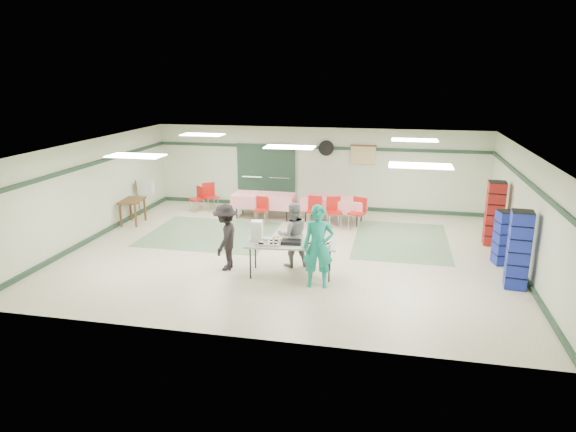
% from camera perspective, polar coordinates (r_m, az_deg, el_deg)
% --- Properties ---
extents(floor, '(11.00, 11.00, 0.00)m').
position_cam_1_polar(floor, '(13.16, 0.18, -3.97)').
color(floor, beige).
rests_on(floor, ground).
extents(ceiling, '(11.00, 11.00, 0.00)m').
position_cam_1_polar(ceiling, '(12.52, 0.19, 7.75)').
color(ceiling, white).
rests_on(ceiling, wall_back).
extents(wall_back, '(11.00, 0.00, 11.00)m').
position_cam_1_polar(wall_back, '(17.11, 3.24, 5.29)').
color(wall_back, beige).
rests_on(wall_back, floor).
extents(wall_front, '(11.00, 0.00, 11.00)m').
position_cam_1_polar(wall_front, '(8.61, -5.90, -5.33)').
color(wall_front, beige).
rests_on(wall_front, floor).
extents(wall_left, '(0.00, 9.00, 9.00)m').
position_cam_1_polar(wall_left, '(14.86, -21.09, 2.67)').
color(wall_left, beige).
rests_on(wall_left, floor).
extents(wall_right, '(0.00, 9.00, 9.00)m').
position_cam_1_polar(wall_right, '(12.88, 24.91, 0.38)').
color(wall_right, beige).
rests_on(wall_right, floor).
extents(trim_back, '(11.00, 0.06, 0.10)m').
position_cam_1_polar(trim_back, '(16.97, 3.26, 7.60)').
color(trim_back, '#1E3827').
rests_on(trim_back, wall_back).
extents(baseboard_back, '(11.00, 0.06, 0.12)m').
position_cam_1_polar(baseboard_back, '(17.36, 3.16, 1.08)').
color(baseboard_back, '#1E3827').
rests_on(baseboard_back, floor).
extents(trim_left, '(0.06, 9.00, 0.10)m').
position_cam_1_polar(trim_left, '(14.72, -21.26, 5.32)').
color(trim_left, '#1E3827').
rests_on(trim_left, wall_back).
extents(baseboard_left, '(0.06, 9.00, 0.12)m').
position_cam_1_polar(baseboard_left, '(15.17, -20.52, -2.08)').
color(baseboard_left, '#1E3827').
rests_on(baseboard_left, floor).
extents(trim_right, '(0.06, 9.00, 0.10)m').
position_cam_1_polar(trim_right, '(12.72, 25.13, 3.42)').
color(trim_right, '#1E3827').
rests_on(trim_right, wall_back).
extents(baseboard_right, '(0.06, 9.00, 0.12)m').
position_cam_1_polar(baseboard_right, '(13.24, 24.14, -5.01)').
color(baseboard_right, '#1E3827').
rests_on(baseboard_right, floor).
extents(green_patch_a, '(3.50, 3.00, 0.01)m').
position_cam_1_polar(green_patch_a, '(14.74, -8.59, -1.96)').
color(green_patch_a, '#638561').
rests_on(green_patch_a, floor).
extents(green_patch_b, '(2.50, 3.50, 0.01)m').
position_cam_1_polar(green_patch_b, '(14.34, 12.45, -2.66)').
color(green_patch_b, '#638561').
rests_on(green_patch_b, floor).
extents(double_door_left, '(0.90, 0.06, 2.10)m').
position_cam_1_polar(double_door_left, '(17.56, -3.94, 4.56)').
color(double_door_left, '#969895').
rests_on(double_door_left, floor).
extents(double_door_right, '(0.90, 0.06, 2.10)m').
position_cam_1_polar(double_door_right, '(17.33, -0.90, 4.44)').
color(double_door_right, '#969895').
rests_on(double_door_right, floor).
extents(door_frame, '(2.00, 0.03, 2.15)m').
position_cam_1_polar(door_frame, '(17.43, -2.46, 4.49)').
color(door_frame, '#1E3827').
rests_on(door_frame, floor).
extents(wall_fan, '(0.50, 0.10, 0.50)m').
position_cam_1_polar(wall_fan, '(16.90, 4.26, 7.55)').
color(wall_fan, black).
rests_on(wall_fan, wall_back).
extents(scroll_banner, '(0.80, 0.02, 0.60)m').
position_cam_1_polar(scroll_banner, '(16.81, 8.33, 6.70)').
color(scroll_banner, tan).
rests_on(scroll_banner, wall_back).
extents(serving_table, '(2.08, 1.00, 0.76)m').
position_cam_1_polar(serving_table, '(11.45, 0.34, -3.20)').
color(serving_table, '#B5B6B0').
rests_on(serving_table, floor).
extents(sheet_tray_right, '(0.66, 0.52, 0.02)m').
position_cam_1_polar(sheet_tray_right, '(11.26, 3.23, -3.28)').
color(sheet_tray_right, silver).
rests_on(sheet_tray_right, serving_table).
extents(sheet_tray_mid, '(0.63, 0.51, 0.02)m').
position_cam_1_polar(sheet_tray_mid, '(11.55, -0.34, -2.77)').
color(sheet_tray_mid, silver).
rests_on(sheet_tray_mid, serving_table).
extents(sheet_tray_left, '(0.57, 0.45, 0.02)m').
position_cam_1_polar(sheet_tray_left, '(11.38, -2.17, -3.06)').
color(sheet_tray_left, silver).
rests_on(sheet_tray_left, serving_table).
extents(baking_pan, '(0.46, 0.32, 0.08)m').
position_cam_1_polar(baking_pan, '(11.38, 0.38, -2.91)').
color(baking_pan, black).
rests_on(baking_pan, serving_table).
extents(foam_box_stack, '(0.27, 0.25, 0.46)m').
position_cam_1_polar(foam_box_stack, '(11.57, -3.48, -1.63)').
color(foam_box_stack, white).
rests_on(foam_box_stack, serving_table).
extents(volunteer_teal, '(0.70, 0.51, 1.79)m').
position_cam_1_polar(volunteer_teal, '(10.81, 3.39, -3.41)').
color(volunteer_teal, '#148D7B').
rests_on(volunteer_teal, floor).
extents(volunteer_grey, '(0.92, 0.83, 1.54)m').
position_cam_1_polar(volunteer_grey, '(12.00, 0.53, -2.07)').
color(volunteer_grey, gray).
rests_on(volunteer_grey, floor).
extents(volunteer_dark, '(0.63, 1.03, 1.55)m').
position_cam_1_polar(volunteer_dark, '(11.88, -6.93, -2.35)').
color(volunteer_dark, black).
rests_on(volunteer_dark, floor).
extents(dining_table_a, '(2.01, 1.09, 0.77)m').
position_cam_1_polar(dining_table_a, '(15.70, 5.11, 1.40)').
color(dining_table_a, red).
rests_on(dining_table_a, floor).
extents(dining_table_b, '(1.92, 0.85, 0.77)m').
position_cam_1_polar(dining_table_b, '(16.10, -2.69, 1.80)').
color(dining_table_b, red).
rests_on(dining_table_b, floor).
extents(chair_a, '(0.53, 0.53, 0.90)m').
position_cam_1_polar(chair_a, '(15.16, 5.13, 0.81)').
color(chair_a, '#AE0D11').
rests_on(chair_a, floor).
extents(chair_b, '(0.43, 0.43, 0.89)m').
position_cam_1_polar(chair_b, '(15.24, 2.96, 0.91)').
color(chair_b, '#AE0D11').
rests_on(chair_b, floor).
extents(chair_c, '(0.55, 0.55, 0.92)m').
position_cam_1_polar(chair_c, '(15.09, 7.80, 0.70)').
color(chair_c, '#AE0D11').
rests_on(chair_c, floor).
extents(chair_d, '(0.38, 0.38, 0.80)m').
position_cam_1_polar(chair_d, '(15.56, -2.94, 1.00)').
color(chair_d, '#AE0D11').
rests_on(chair_d, floor).
extents(chair_loose_a, '(0.61, 0.61, 0.92)m').
position_cam_1_polar(chair_loose_a, '(17.11, -8.68, 2.45)').
color(chair_loose_a, '#AE0D11').
rests_on(chair_loose_a, floor).
extents(chair_loose_b, '(0.54, 0.54, 0.83)m').
position_cam_1_polar(chair_loose_b, '(17.06, -9.93, 2.16)').
color(chair_loose_b, '#AE0D11').
rests_on(chair_loose_b, floor).
extents(crate_stack_blue_a, '(0.48, 0.48, 1.31)m').
position_cam_1_polar(crate_stack_blue_a, '(13.16, 22.91, -2.24)').
color(crate_stack_blue_a, '#192196').
rests_on(crate_stack_blue_a, floor).
extents(crate_stack_red, '(0.46, 0.46, 1.71)m').
position_cam_1_polar(crate_stack_red, '(14.51, 21.95, 0.27)').
color(crate_stack_red, maroon).
rests_on(crate_stack_red, floor).
extents(crate_stack_blue_b, '(0.47, 0.47, 1.69)m').
position_cam_1_polar(crate_stack_blue_b, '(11.78, 24.24, -3.46)').
color(crate_stack_blue_b, '#192196').
rests_on(crate_stack_blue_b, floor).
extents(printer_table, '(0.66, 0.94, 0.74)m').
position_cam_1_polar(printer_table, '(16.11, -16.93, 1.39)').
color(printer_table, brown).
rests_on(printer_table, floor).
extents(office_printer, '(0.58, 0.53, 0.39)m').
position_cam_1_polar(office_printer, '(16.83, -15.54, 3.14)').
color(office_printer, '#B8B8B3').
rests_on(office_printer, printer_table).
extents(broom, '(0.04, 0.20, 1.23)m').
position_cam_1_polar(broom, '(16.60, -16.31, 1.86)').
color(broom, brown).
rests_on(broom, floor).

